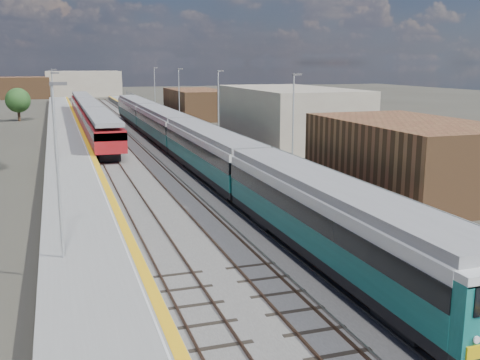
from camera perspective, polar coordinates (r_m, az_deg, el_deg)
ground at (r=67.67m, az=-9.45°, el=3.79°), size 320.00×320.00×0.00m
ballast_bed at (r=69.82m, az=-11.60°, el=3.98°), size 10.50×155.00×0.06m
tracks at (r=71.53m, az=-11.29°, el=4.24°), size 8.96×160.00×0.17m
platform_right at (r=71.00m, az=-5.56°, el=4.71°), size 4.70×155.00×8.52m
platform_left at (r=69.31m, az=-17.21°, el=4.05°), size 4.30×155.00×8.52m
buildings at (r=155.07m, az=-21.63°, el=11.54°), size 72.00×185.50×40.00m
green_train at (r=55.24m, az=-5.93°, el=4.57°), size 3.03×84.20×3.33m
red_train at (r=82.27m, az=-15.02°, el=6.52°), size 3.00×60.76×3.78m
tree_c at (r=97.80m, az=-21.63°, el=7.53°), size 3.94×3.94×5.33m
tree_d at (r=88.08m, az=4.48°, el=8.18°), size 4.38×4.38×5.93m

